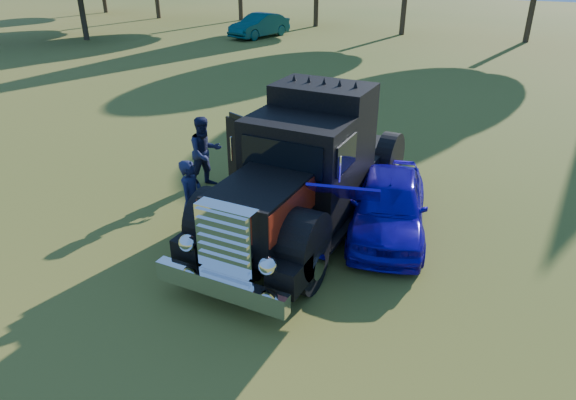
# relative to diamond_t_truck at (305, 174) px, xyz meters

# --- Properties ---
(ground) EXTENTS (120.00, 120.00, 0.00)m
(ground) POSITION_rel_diamond_t_truck_xyz_m (-1.45, -1.67, -1.28)
(ground) COLOR #3E5418
(ground) RESTS_ON ground
(diamond_t_truck) EXTENTS (3.32, 7.16, 3.00)m
(diamond_t_truck) POSITION_rel_diamond_t_truck_xyz_m (0.00, 0.00, 0.00)
(diamond_t_truck) COLOR black
(diamond_t_truck) RESTS_ON ground
(hotrod_coupe) EXTENTS (2.46, 4.33, 1.89)m
(hotrod_coupe) POSITION_rel_diamond_t_truck_xyz_m (1.68, 0.62, -0.61)
(hotrod_coupe) COLOR #0714A0
(hotrod_coupe) RESTS_ON ground
(spectator_near) EXTENTS (0.51, 0.70, 1.78)m
(spectator_near) POSITION_rel_diamond_t_truck_xyz_m (-1.89, -1.47, -0.39)
(spectator_near) COLOR #223951
(spectator_near) RESTS_ON ground
(spectator_far) EXTENTS (1.05, 1.13, 1.85)m
(spectator_far) POSITION_rel_diamond_t_truck_xyz_m (-3.17, 0.84, -0.35)
(spectator_far) COLOR #1A223C
(spectator_far) RESTS_ON ground
(distant_teal_car) EXTENTS (2.57, 4.84, 1.52)m
(distant_teal_car) POSITION_rel_diamond_t_truck_xyz_m (-13.75, 22.36, -0.52)
(distant_teal_car) COLOR #0A2E3C
(distant_teal_car) RESTS_ON ground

